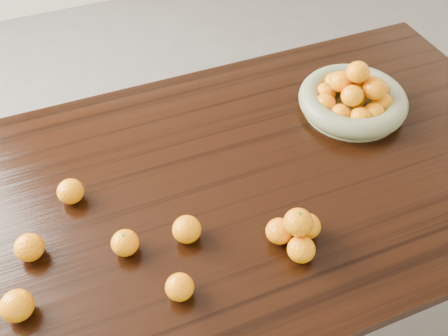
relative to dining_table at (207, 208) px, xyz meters
name	(u,v)px	position (x,y,z in m)	size (l,w,h in m)	color
ground	(211,317)	(0.00, 0.00, -0.66)	(5.00, 5.00, 0.00)	#5C5A56
dining_table	(207,208)	(0.00, 0.00, 0.00)	(2.00, 1.00, 0.75)	black
fruit_bowl	(353,98)	(0.53, 0.13, 0.13)	(0.33, 0.33, 0.17)	gray
orange_pyramid	(296,232)	(0.14, -0.25, 0.13)	(0.14, 0.13, 0.12)	orange
loose_orange_0	(125,243)	(-0.25, -0.12, 0.12)	(0.07, 0.07, 0.06)	orange
loose_orange_1	(180,287)	(-0.16, -0.27, 0.12)	(0.07, 0.07, 0.06)	orange
loose_orange_2	(187,229)	(-0.10, -0.13, 0.12)	(0.07, 0.07, 0.07)	orange
loose_orange_3	(71,191)	(-0.34, 0.09, 0.12)	(0.07, 0.07, 0.06)	orange
loose_orange_4	(29,247)	(-0.46, -0.04, 0.12)	(0.07, 0.07, 0.06)	orange
loose_orange_5	(17,306)	(-0.50, -0.19, 0.12)	(0.07, 0.07, 0.07)	orange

